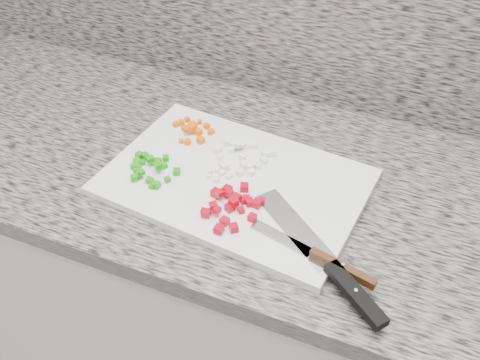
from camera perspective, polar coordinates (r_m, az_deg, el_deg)
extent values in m
cube|color=beige|center=(1.45, 4.45, -14.04)|extent=(3.92, 0.62, 0.86)
cube|color=slate|center=(1.11, 5.66, -0.88)|extent=(3.96, 0.64, 0.04)
cube|color=silver|center=(1.07, -0.58, -0.19)|extent=(0.54, 0.39, 0.02)
cube|color=#E05804|center=(1.20, -5.23, 5.93)|extent=(0.02, 0.02, 0.01)
cube|color=#E05804|center=(1.20, -3.57, 5.79)|extent=(0.02, 0.02, 0.01)
cube|color=#E05804|center=(1.16, -6.28, 4.19)|extent=(0.01, 0.01, 0.01)
cube|color=#E05804|center=(1.19, -5.90, 5.53)|extent=(0.02, 0.02, 0.01)
cube|color=#E05804|center=(1.20, -4.90, 5.89)|extent=(0.02, 0.02, 0.01)
cube|color=#E05804|center=(1.18, -5.06, 5.63)|extent=(0.01, 0.01, 0.01)
cube|color=#E05804|center=(1.18, -2.99, 5.24)|extent=(0.01, 0.01, 0.01)
cube|color=#E05804|center=(1.15, -5.60, 4.10)|extent=(0.02, 0.02, 0.01)
cube|color=#E05804|center=(1.16, -4.42, 4.43)|extent=(0.01, 0.01, 0.01)
cube|color=#E05804|center=(1.18, -5.71, 5.41)|extent=(0.02, 0.02, 0.01)
cube|color=#E05804|center=(1.21, -4.32, 6.19)|extent=(0.01, 0.01, 0.01)
cube|color=#E05804|center=(1.20, -5.08, 5.95)|extent=(0.02, 0.02, 0.01)
cube|color=#E05804|center=(1.21, -6.27, 6.15)|extent=(0.02, 0.02, 0.01)
cube|color=#E05804|center=(1.21, -6.84, 5.95)|extent=(0.02, 0.02, 0.01)
cube|color=#E05804|center=(1.18, -3.22, 5.12)|extent=(0.01, 0.01, 0.01)
cube|color=#E05804|center=(1.22, -5.65, 6.46)|extent=(0.01, 0.01, 0.01)
cube|color=#E05804|center=(1.15, -4.20, 4.23)|extent=(0.02, 0.02, 0.01)
cube|color=#E05804|center=(1.17, -5.32, 5.31)|extent=(0.01, 0.01, 0.01)
cube|color=#E05804|center=(1.18, -5.14, 5.54)|extent=(0.02, 0.02, 0.01)
cube|color=#E05804|center=(1.18, -4.45, 5.13)|extent=(0.02, 0.02, 0.01)
cube|color=#E05804|center=(1.19, -4.69, 5.32)|extent=(0.01, 0.01, 0.01)
cube|color=white|center=(1.13, -2.44, 3.23)|extent=(0.02, 0.02, 0.01)
cube|color=white|center=(1.11, -2.14, 2.52)|extent=(0.01, 0.01, 0.01)
cube|color=white|center=(1.09, 0.52, 1.62)|extent=(0.02, 0.02, 0.01)
cube|color=white|center=(1.13, -0.93, 3.20)|extent=(0.02, 0.02, 0.01)
cube|color=white|center=(1.12, -0.23, 3.83)|extent=(0.02, 0.02, 0.01)
cube|color=white|center=(1.15, -1.37, 4.11)|extent=(0.02, 0.02, 0.01)
cube|color=white|center=(1.09, -1.49, 1.58)|extent=(0.02, 0.02, 0.01)
cube|color=white|center=(1.08, -1.60, 1.41)|extent=(0.02, 0.02, 0.01)
cube|color=white|center=(1.07, 0.03, 0.83)|extent=(0.02, 0.02, 0.01)
cube|color=white|center=(1.14, 1.54, 3.66)|extent=(0.02, 0.02, 0.01)
cube|color=white|center=(1.09, 1.40, 1.72)|extent=(0.02, 0.02, 0.01)
cube|color=white|center=(1.08, 1.07, 1.40)|extent=(0.02, 0.02, 0.01)
cube|color=white|center=(1.09, 1.97, 1.50)|extent=(0.02, 0.02, 0.01)
cube|color=white|center=(1.12, 2.80, 2.84)|extent=(0.02, 0.02, 0.01)
cube|color=white|center=(1.11, 0.38, 2.50)|extent=(0.02, 0.02, 0.01)
cube|color=white|center=(1.09, -1.85, 1.69)|extent=(0.02, 0.02, 0.01)
cube|color=white|center=(1.14, 1.17, 3.68)|extent=(0.01, 0.01, 0.01)
cube|color=white|center=(1.10, 1.01, 2.07)|extent=(0.02, 0.02, 0.01)
cube|color=white|center=(1.14, -0.63, 3.69)|extent=(0.02, 0.02, 0.01)
cube|color=white|center=(1.12, 3.50, 2.98)|extent=(0.02, 0.02, 0.01)
cube|color=white|center=(1.12, 0.20, 3.78)|extent=(0.01, 0.01, 0.01)
cube|color=white|center=(1.10, 2.56, 2.10)|extent=(0.02, 0.02, 0.01)
cube|color=white|center=(1.14, 0.29, 3.80)|extent=(0.02, 0.02, 0.01)
cube|color=white|center=(1.07, 1.20, 0.81)|extent=(0.02, 0.02, 0.01)
cube|color=#1C8C0C|center=(1.10, -9.58, 2.20)|extent=(0.02, 0.02, 0.01)
cube|color=#1C8C0C|center=(1.08, -10.45, 0.81)|extent=(0.02, 0.02, 0.01)
cube|color=#1C8C0C|center=(1.07, -7.76, 0.07)|extent=(0.01, 0.01, 0.01)
cube|color=#1C8C0C|center=(1.11, -8.79, 1.94)|extent=(0.02, 0.02, 0.01)
cube|color=#1C8C0C|center=(1.12, -9.43, 2.25)|extent=(0.01, 0.01, 0.01)
cube|color=#1C8C0C|center=(1.08, -6.76, 0.93)|extent=(0.02, 0.02, 0.01)
cube|color=#1C8C0C|center=(1.10, -10.97, 1.03)|extent=(0.01, 0.01, 0.01)
cube|color=#1C8C0C|center=(1.12, -10.97, 2.00)|extent=(0.02, 0.02, 0.01)
cube|color=#1C8C0C|center=(1.11, -11.26, 1.45)|extent=(0.01, 0.01, 0.01)
cube|color=#1C8C0C|center=(1.13, -10.67, 2.61)|extent=(0.02, 0.02, 0.01)
cube|color=#1C8C0C|center=(1.08, -11.23, 0.23)|extent=(0.02, 0.02, 0.01)
cube|color=#1C8C0C|center=(1.06, -8.93, -0.51)|extent=(0.01, 0.01, 0.01)
cube|color=#1C8C0C|center=(1.08, -8.71, 1.49)|extent=(0.02, 0.02, 0.01)
cube|color=#1C8C0C|center=(1.07, -9.62, -0.02)|extent=(0.01, 0.01, 0.01)
cube|color=#1C8C0C|center=(1.08, -10.79, 0.45)|extent=(0.01, 0.01, 0.01)
cube|color=#1C8C0C|center=(1.10, -9.48, 2.18)|extent=(0.01, 0.01, 0.01)
cube|color=#1C8C0C|center=(1.11, -10.34, 1.86)|extent=(0.01, 0.01, 0.01)
cube|color=#1C8C0C|center=(1.11, -10.81, 1.81)|extent=(0.02, 0.02, 0.01)
cube|color=#1C8C0C|center=(1.10, -8.08, 1.56)|extent=(0.02, 0.02, 0.01)
cube|color=#1C8C0C|center=(1.11, -11.21, 1.40)|extent=(0.01, 0.01, 0.01)
cube|color=#1C8C0C|center=(1.12, -7.92, 2.33)|extent=(0.02, 0.02, 0.01)
cube|color=#1C8C0C|center=(1.10, -10.90, 1.40)|extent=(0.01, 0.01, 0.01)
cube|color=#1C8C0C|center=(1.06, -9.38, -0.60)|extent=(0.01, 0.01, 0.01)
cube|color=#1C8C0C|center=(1.13, -10.11, 2.56)|extent=(0.02, 0.02, 0.01)
cube|color=#AC0214|center=(1.01, -2.20, -1.45)|extent=(0.02, 0.02, 0.01)
cube|color=#AC0214|center=(1.01, -1.12, -1.40)|extent=(0.01, 0.01, 0.01)
cube|color=#AC0214|center=(1.04, 0.47, -0.78)|extent=(0.02, 0.02, 0.01)
cube|color=#AC0214|center=(1.03, -1.47, -1.40)|extent=(0.02, 0.02, 0.01)
cube|color=#AC0214|center=(1.00, -0.40, -1.94)|extent=(0.02, 0.02, 0.01)
cube|color=#AC0214|center=(0.99, -3.53, -3.45)|extent=(0.02, 0.02, 0.01)
cube|color=#AC0214|center=(0.98, -2.46, -3.22)|extent=(0.01, 0.01, 0.01)
cube|color=#AC0214|center=(0.99, -3.64, -3.57)|extent=(0.02, 0.02, 0.01)
cube|color=#AC0214|center=(0.98, 1.30, -4.02)|extent=(0.02, 0.02, 0.01)
cube|color=#AC0214|center=(0.96, -2.27, -5.28)|extent=(0.02, 0.02, 0.01)
cube|color=#AC0214|center=(1.01, 0.42, -2.15)|extent=(0.02, 0.02, 0.01)
cube|color=#AC0214|center=(0.97, -1.66, -4.40)|extent=(0.02, 0.02, 0.01)
cube|color=#AC0214|center=(1.03, -2.61, -1.40)|extent=(0.02, 0.02, 0.01)
cube|color=#AC0214|center=(1.02, -2.44, -1.59)|extent=(0.02, 0.02, 0.01)
cube|color=#AC0214|center=(1.01, 2.33, -2.20)|extent=(0.01, 0.01, 0.01)
cube|color=#AC0214|center=(1.01, 0.63, -2.00)|extent=(0.02, 0.02, 0.01)
cube|color=#AC0214|center=(0.99, -2.87, -2.74)|extent=(0.02, 0.02, 0.01)
cube|color=#AC0214|center=(1.00, -3.88, -3.31)|extent=(0.01, 0.01, 0.01)
cube|color=#AC0214|center=(1.00, 1.81, -2.54)|extent=(0.02, 0.02, 0.01)
cube|color=#AC0214|center=(1.01, 1.01, -2.35)|extent=(0.02, 0.02, 0.01)
cube|color=#AC0214|center=(0.99, -0.68, -2.38)|extent=(0.02, 0.02, 0.01)
cube|color=#AC0214|center=(0.96, -0.67, -5.12)|extent=(0.02, 0.02, 0.01)
cube|color=#AC0214|center=(0.99, 0.12, -3.23)|extent=(0.02, 0.02, 0.01)
cube|color=#AC0214|center=(1.00, -1.11, -2.94)|extent=(0.02, 0.02, 0.01)
cube|color=#AC0214|center=(1.03, -1.37, -1.07)|extent=(0.02, 0.02, 0.02)
cube|color=#F6EDBE|center=(1.09, -1.85, 1.45)|extent=(0.01, 0.01, 0.01)
cube|color=#F6EDBE|center=(1.06, -2.52, -0.01)|extent=(0.01, 0.01, 0.01)
cube|color=#F6EDBE|center=(1.07, -3.31, 0.40)|extent=(0.01, 0.01, 0.01)
cube|color=#F6EDBE|center=(1.07, -1.92, 0.82)|extent=(0.01, 0.01, 0.01)
cube|color=#F6EDBE|center=(1.08, -2.45, 1.15)|extent=(0.01, 0.01, 0.01)
cube|color=#F6EDBE|center=(1.07, -2.48, 0.36)|extent=(0.01, 0.01, 0.01)
cube|color=#F6EDBE|center=(1.07, -1.99, 0.72)|extent=(0.01, 0.01, 0.01)
cube|color=#F6EDBE|center=(1.08, -3.21, 0.87)|extent=(0.01, 0.01, 0.01)
cube|color=#F6EDBE|center=(1.07, -1.11, 0.59)|extent=(0.01, 0.01, 0.01)
cube|color=#F6EDBE|center=(1.06, -1.25, 0.34)|extent=(0.01, 0.01, 0.01)
cube|color=silver|center=(0.97, 5.88, -5.08)|extent=(0.19, 0.17, 0.00)
cube|color=black|center=(0.89, 12.18, -11.79)|extent=(0.12, 0.10, 0.02)
cylinder|color=silver|center=(0.88, 12.26, -11.44)|extent=(0.01, 0.01, 0.00)
cube|color=silver|center=(0.95, 4.44, -6.23)|extent=(0.12, 0.05, 0.00)
cube|color=#412210|center=(0.92, 10.87, -9.21)|extent=(0.12, 0.04, 0.02)
cylinder|color=silver|center=(0.91, 10.94, -8.85)|extent=(0.01, 0.01, 0.00)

